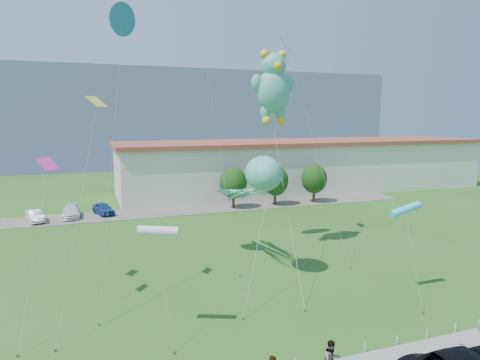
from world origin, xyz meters
name	(u,v)px	position (x,y,z in m)	size (l,w,h in m)	color
ground	(265,357)	(0.00, 0.00, 0.00)	(160.00, 160.00, 0.00)	#2B5718
parking_strip	(156,212)	(0.00, 35.00, 0.03)	(70.00, 6.00, 0.06)	#59544C
hill_ridge	(112,116)	(0.00, 120.00, 12.50)	(160.00, 50.00, 25.00)	slate
warehouse	(305,165)	(26.00, 44.00, 4.12)	(61.00, 15.00, 8.20)	beige
tree_near	(233,183)	(10.00, 34.00, 3.39)	(3.60, 3.60, 5.47)	#3F2B19
tree_mid	(275,181)	(16.00, 34.00, 3.39)	(3.60, 3.60, 5.47)	#3F2B19
tree_far	(314,179)	(22.00, 34.00, 3.39)	(3.60, 3.60, 5.47)	#3F2B19
pedestrian_right	(332,360)	(2.09, -2.79, 1.00)	(0.88, 0.68, 1.81)	gray
parked_car_silver	(35,216)	(-13.82, 34.62, 0.74)	(1.44, 4.13, 1.36)	silver
parked_car_white	(71,211)	(-10.01, 35.64, 0.78)	(2.01, 4.94, 1.43)	white
parked_car_blue	(103,209)	(-6.29, 35.88, 0.77)	(1.68, 4.17, 1.42)	navy
octopus_kite	(256,182)	(4.04, 11.39, 7.01)	(5.05, 13.18, 9.17)	teal
teddy_bear_kite	(273,86)	(7.26, 15.55, 14.55)	(4.96, 13.06, 17.51)	teal
small_kite_yellow	(92,127)	(-7.50, 9.85, 11.27)	(3.47, 7.30, 13.31)	yellow
small_kite_blue	(122,26)	(-5.13, 14.02, 18.24)	(3.62, 8.72, 19.42)	blue
small_kite_cyan	(406,210)	(11.84, 4.09, 5.81)	(1.20, 4.21, 6.28)	#36CEF6
small_kite_white	(158,231)	(-4.51, 4.06, 5.85)	(0.56, 3.42, 6.32)	silver
small_kite_purple	(289,53)	(9.72, 17.62, 17.67)	(2.55, 9.29, 18.83)	#CB34D2
small_kite_pink	(45,181)	(-10.30, 9.00, 8.16)	(2.23, 6.08, 9.55)	#E3329C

